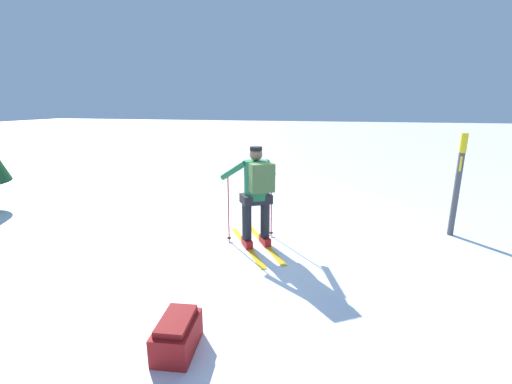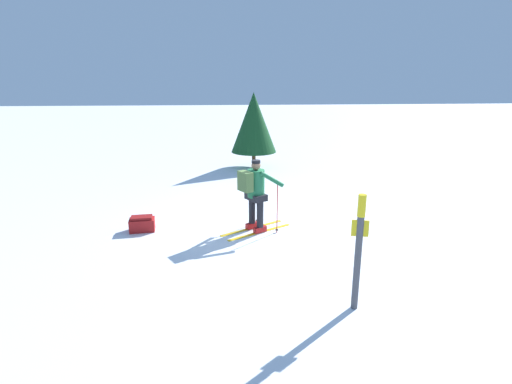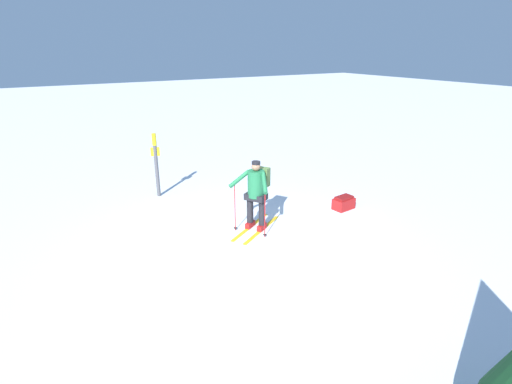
# 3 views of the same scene
# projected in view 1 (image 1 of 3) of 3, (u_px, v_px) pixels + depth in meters

# --- Properties ---
(ground_plane) EXTENTS (80.00, 80.00, 0.00)m
(ground_plane) POSITION_uv_depth(u_px,v_px,m) (239.00, 230.00, 6.20)
(ground_plane) COLOR white
(skier) EXTENTS (1.22, 1.62, 1.60)m
(skier) POSITION_uv_depth(u_px,v_px,m) (257.00, 190.00, 5.28)
(skier) COLOR gold
(skier) RESTS_ON ground_plane
(dropped_backpack) EXTENTS (0.39, 0.58, 0.34)m
(dropped_backpack) POSITION_uv_depth(u_px,v_px,m) (177.00, 335.00, 3.15)
(dropped_backpack) COLOR maroon
(dropped_backpack) RESTS_ON ground_plane
(trail_marker) EXTENTS (0.11, 0.24, 1.76)m
(trail_marker) POSITION_uv_depth(u_px,v_px,m) (459.00, 177.00, 5.73)
(trail_marker) COLOR #4C4C51
(trail_marker) RESTS_ON ground_plane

